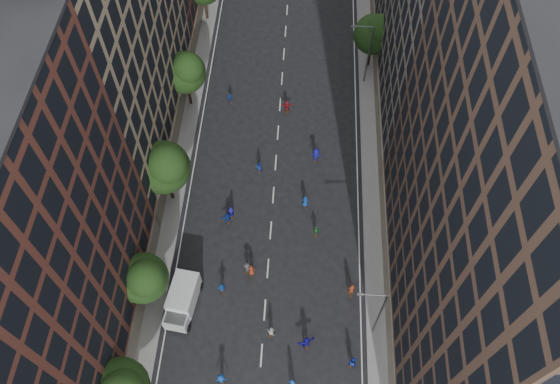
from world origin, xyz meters
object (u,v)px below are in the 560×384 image
at_px(cargo_van, 182,300).
at_px(skater_2, 352,362).
at_px(streetlamp_far, 367,52).
at_px(skater_1, 292,383).
at_px(streetlamp_near, 378,312).

height_order(cargo_van, skater_2, cargo_van).
distance_m(streetlamp_far, skater_1, 39.56).
bearing_deg(skater_2, skater_1, 42.45).
height_order(streetlamp_far, skater_2, streetlamp_far).
bearing_deg(cargo_van, skater_2, -8.20).
relative_size(cargo_van, skater_2, 3.24).
bearing_deg(streetlamp_far, streetlamp_near, -90.00).
height_order(streetlamp_near, streetlamp_far, same).
relative_size(streetlamp_near, cargo_van, 1.60).
relative_size(cargo_van, skater_1, 2.95).
bearing_deg(streetlamp_near, cargo_van, 175.35).
bearing_deg(streetlamp_near, streetlamp_far, 90.00).
relative_size(streetlamp_far, skater_2, 5.18).
distance_m(skater_1, skater_2, 5.94).
xyz_separation_m(skater_1, skater_2, (5.47, 2.30, -0.09)).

